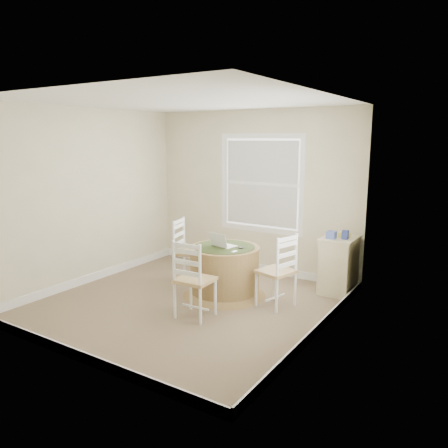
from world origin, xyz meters
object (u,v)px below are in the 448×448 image
Objects in this scene: round_table at (224,269)px; chair_right at (276,271)px; chair_near at (195,279)px; corner_chest at (338,265)px; chair_left at (190,252)px; laptop at (223,244)px.

round_table is 1.21× the size of chair_right.
corner_chest is at bearing -126.69° from chair_near.
laptop is at bearing -118.34° from chair_left.
round_table is 0.78m from chair_left.
round_table is at bearing -143.71° from corner_chest.
chair_right is at bearing -118.29° from corner_chest.
chair_right is 1.19× the size of corner_chest.
chair_right is 0.85m from laptop.
chair_right is at bearing -169.31° from laptop.
chair_right reaches higher than laptop.
laptop is (0.72, -0.19, 0.25)m from chair_left.
chair_near and chair_right have the same top height.
chair_near is 2.74× the size of laptop.
laptop is at bearing 171.83° from round_table.
corner_chest is at bearing -83.03° from chair_left.
round_table is at bearing 178.44° from laptop.
chair_near is at bearing 109.86° from laptop.
laptop is (-0.81, 0.00, 0.25)m from chair_right.
chair_left reaches higher than round_table.
laptop is 1.66m from corner_chest.
chair_right reaches higher than round_table.
chair_left and chair_near have the same top height.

